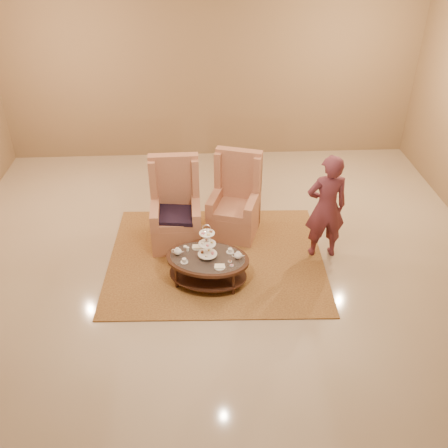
{
  "coord_description": "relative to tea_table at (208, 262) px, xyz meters",
  "views": [
    {
      "loc": [
        -0.23,
        -5.49,
        4.46
      ],
      "look_at": [
        0.07,
        0.2,
        0.72
      ],
      "focal_mm": 40.0,
      "sensor_mm": 36.0,
      "label": 1
    }
  ],
  "objects": [
    {
      "name": "ceiling",
      "position": [
        0.17,
        0.14,
        -0.34
      ],
      "size": [
        8.0,
        8.0,
        0.02
      ],
      "primitive_type": "cube",
      "color": "silver",
      "rests_on": "ground"
    },
    {
      "name": "armchair_right",
      "position": [
        0.46,
        1.26,
        0.1
      ],
      "size": [
        0.9,
        0.91,
        1.31
      ],
      "rotation": [
        0.0,
        0.0,
        -0.31
      ],
      "color": "#B77556",
      "rests_on": "ground"
    },
    {
      "name": "wall_back",
      "position": [
        0.17,
        4.14,
        1.41
      ],
      "size": [
        8.0,
        0.04,
        3.5
      ],
      "primitive_type": "cube",
      "color": "#8E714D",
      "rests_on": "ground"
    },
    {
      "name": "person",
      "position": [
        1.7,
        0.56,
        0.46
      ],
      "size": [
        0.61,
        0.41,
        1.61
      ],
      "rotation": [
        0.0,
        0.0,
        3.19
      ],
      "color": "#5D2833",
      "rests_on": "ground"
    },
    {
      "name": "rug",
      "position": [
        0.13,
        0.53,
        -0.34
      ],
      "size": [
        3.21,
        2.71,
        0.02
      ],
      "rotation": [
        0.0,
        0.0,
        -0.04
      ],
      "color": "olive",
      "rests_on": "ground"
    },
    {
      "name": "armchair_left",
      "position": [
        -0.45,
        1.03,
        0.11
      ],
      "size": [
        0.75,
        0.77,
        1.35
      ],
      "rotation": [
        0.0,
        0.0,
        0.02
      ],
      "color": "#B77556",
      "rests_on": "ground"
    },
    {
      "name": "ground",
      "position": [
        0.17,
        0.14,
        -0.34
      ],
      "size": [
        8.0,
        8.0,
        0.0
      ],
      "primitive_type": "plane",
      "color": "tan",
      "rests_on": "ground"
    },
    {
      "name": "tea_table",
      "position": [
        0.0,
        0.0,
        0.0
      ],
      "size": [
        1.28,
        1.02,
        0.94
      ],
      "rotation": [
        0.0,
        0.0,
        -0.24
      ],
      "color": "black",
      "rests_on": "ground"
    }
  ]
}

